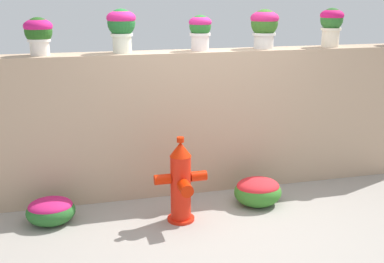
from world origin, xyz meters
The scene contains 10 objects.
ground_plane centered at (0.00, 0.00, 0.00)m, with size 24.00×24.00×0.00m, color gray.
stone_wall centered at (0.00, 1.00, 0.83)m, with size 5.78×0.39×1.67m, color tan.
potted_plant_1 centered at (-1.73, 1.01, 1.91)m, with size 0.30×0.30×0.40m.
potted_plant_2 centered at (-0.86, 1.02, 1.97)m, with size 0.32×0.32×0.47m.
potted_plant_3 centered at (0.03, 1.01, 1.91)m, with size 0.26×0.26×0.40m.
potted_plant_4 centered at (0.82, 1.03, 1.94)m, with size 0.33×0.33×0.46m.
potted_plant_5 centered at (1.68, 1.00, 1.95)m, with size 0.29×0.29×0.47m.
fire_hydrant centered at (-0.41, 0.14, 0.42)m, with size 0.55×0.43×0.91m.
flower_bush_left centered at (-1.73, 0.43, 0.14)m, with size 0.50×0.45×0.28m.
flower_bush_right centered at (0.52, 0.32, 0.16)m, with size 0.54×0.48×0.32m.
Camera 1 is at (-1.49, -4.41, 2.30)m, focal length 45.66 mm.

